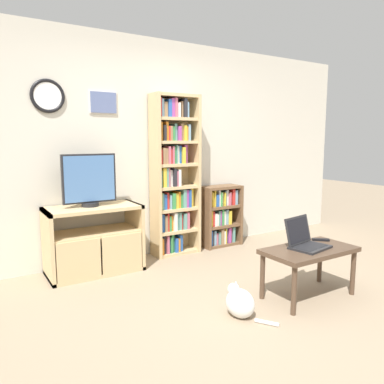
% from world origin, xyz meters
% --- Properties ---
extents(ground_plane, '(18.00, 18.00, 0.00)m').
position_xyz_m(ground_plane, '(0.00, 0.00, 0.00)').
color(ground_plane, gray).
extents(wall_back, '(6.34, 0.09, 2.60)m').
position_xyz_m(wall_back, '(-0.01, 1.91, 1.30)').
color(wall_back, beige).
rests_on(wall_back, ground_plane).
extents(tv_stand, '(0.98, 0.50, 0.72)m').
position_xyz_m(tv_stand, '(-0.81, 1.59, 0.36)').
color(tv_stand, tan).
rests_on(tv_stand, ground_plane).
extents(television, '(0.56, 0.18, 0.55)m').
position_xyz_m(television, '(-0.83, 1.62, 0.99)').
color(television, black).
rests_on(television, tv_stand).
extents(bookshelf_tall, '(0.58, 0.27, 1.95)m').
position_xyz_m(bookshelf_tall, '(0.23, 1.74, 0.97)').
color(bookshelf_tall, tan).
rests_on(bookshelf_tall, ground_plane).
extents(bookshelf_short, '(0.55, 0.28, 0.81)m').
position_xyz_m(bookshelf_short, '(0.93, 1.74, 0.40)').
color(bookshelf_short, brown).
rests_on(bookshelf_short, ground_plane).
extents(coffee_table, '(0.85, 0.46, 0.45)m').
position_xyz_m(coffee_table, '(0.63, -0.05, 0.39)').
color(coffee_table, '#4C3828').
rests_on(coffee_table, ground_plane).
extents(laptop, '(0.39, 0.35, 0.27)m').
position_xyz_m(laptop, '(0.62, 0.00, 0.52)').
color(laptop, '#232326').
rests_on(laptop, coffee_table).
extents(remote_near_laptop, '(0.15, 0.14, 0.02)m').
position_xyz_m(remote_near_laptop, '(0.92, 0.07, 0.46)').
color(remote_near_laptop, black).
rests_on(remote_near_laptop, coffee_table).
extents(cat, '(0.28, 0.44, 0.28)m').
position_xyz_m(cat, '(-0.15, -0.02, 0.12)').
color(cat, white).
rests_on(cat, ground_plane).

